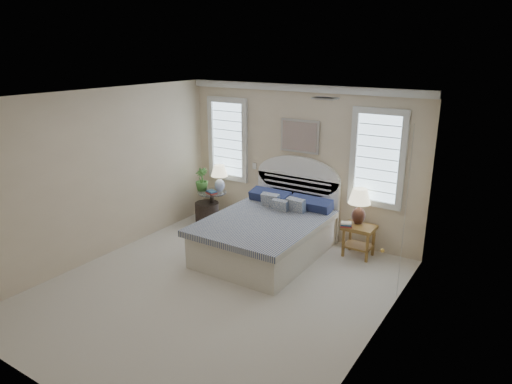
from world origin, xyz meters
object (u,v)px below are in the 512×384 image
(side_table_left, at_px, (212,204))
(lamp_left, at_px, (219,175))
(nightstand_right, at_px, (359,234))
(bed, at_px, (269,231))
(lamp_right, at_px, (359,202))
(floor_pot, at_px, (207,213))

(side_table_left, distance_m, lamp_left, 0.59)
(side_table_left, distance_m, nightstand_right, 2.95)
(bed, bearing_deg, nightstand_right, 28.03)
(nightstand_right, height_order, lamp_left, lamp_left)
(bed, xyz_separation_m, lamp_right, (1.23, 0.80, 0.51))
(side_table_left, xyz_separation_m, lamp_right, (2.88, 0.21, 0.51))
(bed, distance_m, floor_pot, 1.79)
(nightstand_right, distance_m, lamp_right, 0.52)
(nightstand_right, distance_m, lamp_left, 2.91)
(lamp_right, bearing_deg, nightstand_right, -56.41)
(bed, bearing_deg, lamp_right, 33.04)
(bed, relative_size, lamp_left, 4.35)
(lamp_left, distance_m, lamp_right, 2.79)
(nightstand_right, xyz_separation_m, floor_pot, (-3.01, -0.19, -0.17))
(bed, relative_size, floor_pot, 4.90)
(nightstand_right, relative_size, lamp_right, 0.89)
(nightstand_right, xyz_separation_m, lamp_left, (-2.86, 0.04, 0.56))
(side_table_left, distance_m, floor_pot, 0.21)
(bed, relative_size, lamp_right, 3.80)
(bed, height_order, lamp_right, bed)
(side_table_left, xyz_separation_m, lamp_left, (0.09, 0.14, 0.56))
(nightstand_right, bearing_deg, lamp_left, 179.29)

